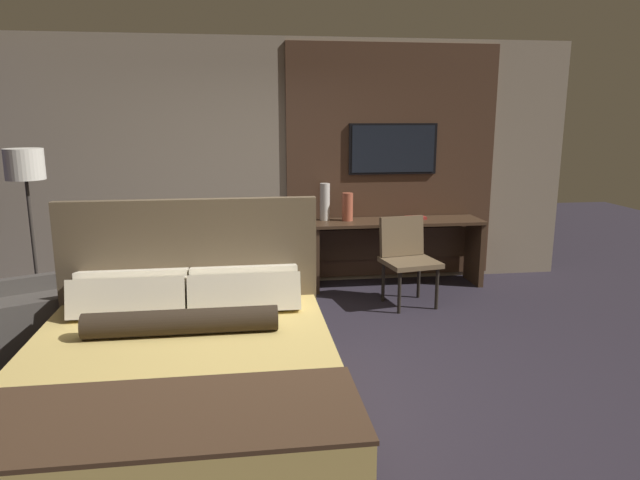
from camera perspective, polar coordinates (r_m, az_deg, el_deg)
The scene contains 11 objects.
ground_plane at distance 4.43m, azimuth -3.49°, elevation -13.76°, with size 16.00×16.00×0.00m, color #28232D.
wall_back_tv_panel at distance 6.60m, azimuth -3.61°, elevation 7.57°, with size 7.20×0.09×2.80m.
bed at distance 3.81m, azimuth -13.76°, elevation -13.13°, with size 1.98×2.26×1.32m.
desk at distance 6.68m, azimuth 7.54°, elevation -0.02°, with size 1.97×0.52×0.77m.
tv at distance 6.73m, azimuth 7.32°, elevation 9.03°, with size 1.04×0.04×0.58m.
desk_chair at distance 6.03m, azimuth 8.63°, elevation -1.24°, with size 0.60×0.60×0.91m.
armchair_by_window at distance 5.32m, azimuth -28.87°, elevation -7.68°, with size 1.14×1.17×0.80m.
floor_lamp at distance 5.85m, azimuth -27.32°, elevation 5.49°, with size 0.34×0.34×1.66m.
vase_tall at distance 6.51m, azimuth 0.49°, elevation 3.84°, with size 0.11×0.11×0.42m.
vase_short at distance 6.49m, azimuth 2.77°, elevation 3.33°, with size 0.12×0.12×0.32m.
book at distance 6.70m, azimuth 9.54°, elevation 2.22°, with size 0.23×0.17×0.03m.
Camera 1 is at (-0.29, -3.97, 1.95)m, focal length 32.00 mm.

